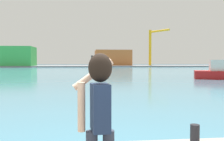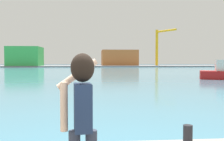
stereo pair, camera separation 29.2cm
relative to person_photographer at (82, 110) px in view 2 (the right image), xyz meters
The scene contains 8 objects.
ground_plane 50.10m from the person_photographer, 89.73° to the left, with size 220.00×220.00×0.00m, color #334751.
harbor_water 52.10m from the person_photographer, 89.74° to the left, with size 140.00×100.00×0.02m, color teal.
far_shore_dock 92.09m from the person_photographer, 89.85° to the left, with size 140.00×20.00×0.43m, color gray.
person_photographer is the anchor object (origin of this frame).
harbor_bollard 2.75m from the person_photographer, 40.58° to the left, with size 0.18×0.18×0.40m, color black.
warehouse_left 91.15m from the person_photographer, 104.65° to the left, with size 10.98×10.73×6.67m, color green.
warehouse_right 94.42m from the person_photographer, 83.27° to the left, with size 13.38×11.72×5.84m, color #B26633.
port_crane 92.45m from the person_photographer, 73.96° to the left, with size 5.40×8.70×13.39m.
Camera 2 is at (-0.13, -3.05, 2.11)m, focal length 40.16 mm.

